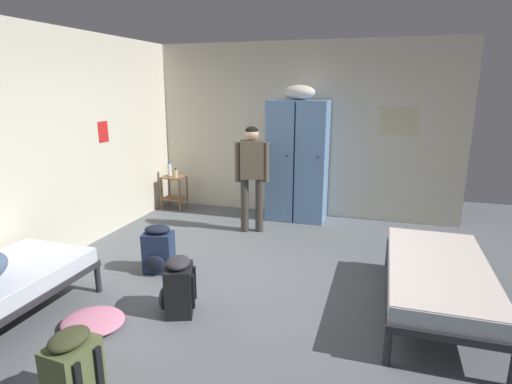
# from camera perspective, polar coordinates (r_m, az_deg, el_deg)

# --- Properties ---
(ground_plane) EXTENTS (8.51, 8.51, 0.00)m
(ground_plane) POSITION_cam_1_polar(r_m,az_deg,el_deg) (4.55, -1.02, -12.47)
(ground_plane) COLOR slate
(room_backdrop) EXTENTS (4.90, 5.38, 2.73)m
(room_backdrop) POSITION_cam_1_polar(r_m,az_deg,el_deg) (5.78, -8.97, 7.32)
(room_backdrop) COLOR beige
(room_backdrop) RESTS_ON ground_plane
(locker_bank) EXTENTS (0.90, 0.55, 2.07)m
(locker_bank) POSITION_cam_1_polar(r_m,az_deg,el_deg) (6.46, 5.72, 4.62)
(locker_bank) COLOR #6B93C6
(locker_bank) RESTS_ON ground_plane
(shelf_unit) EXTENTS (0.38, 0.30, 0.57)m
(shelf_unit) POSITION_cam_1_polar(r_m,az_deg,el_deg) (7.20, -11.18, 0.35)
(shelf_unit) COLOR brown
(shelf_unit) RESTS_ON ground_plane
(bed_right) EXTENTS (0.90, 1.90, 0.49)m
(bed_right) POSITION_cam_1_polar(r_m,az_deg,el_deg) (4.22, 23.70, -10.34)
(bed_right) COLOR #28282D
(bed_right) RESTS_ON ground_plane
(person_traveler) EXTENTS (0.46, 0.28, 1.52)m
(person_traveler) POSITION_cam_1_polar(r_m,az_deg,el_deg) (5.84, -0.57, 3.11)
(person_traveler) COLOR #3D3833
(person_traveler) RESTS_ON ground_plane
(water_bottle) EXTENTS (0.07, 0.07, 0.25)m
(water_bottle) POSITION_cam_1_polar(r_m,az_deg,el_deg) (7.18, -11.80, 3.03)
(water_bottle) COLOR white
(water_bottle) RESTS_ON shelf_unit
(lotion_bottle) EXTENTS (0.06, 0.06, 0.16)m
(lotion_bottle) POSITION_cam_1_polar(r_m,az_deg,el_deg) (7.07, -10.95, 2.55)
(lotion_bottle) COLOR beige
(lotion_bottle) RESTS_ON shelf_unit
(backpack_black) EXTENTS (0.40, 0.38, 0.55)m
(backpack_black) POSITION_cam_1_polar(r_m,az_deg,el_deg) (3.99, -10.64, -12.66)
(backpack_black) COLOR black
(backpack_black) RESTS_ON ground_plane
(backpack_olive) EXTENTS (0.36, 0.34, 0.55)m
(backpack_olive) POSITION_cam_1_polar(r_m,az_deg,el_deg) (3.17, -23.95, -21.51)
(backpack_olive) COLOR #566038
(backpack_olive) RESTS_ON ground_plane
(backpack_navy) EXTENTS (0.36, 0.38, 0.55)m
(backpack_navy) POSITION_cam_1_polar(r_m,az_deg,el_deg) (4.86, -13.24, -7.74)
(backpack_navy) COLOR navy
(backpack_navy) RESTS_ON ground_plane
(clothes_pile_pink) EXTENTS (0.56, 0.51, 0.10)m
(clothes_pile_pink) POSITION_cam_1_polar(r_m,az_deg,el_deg) (4.08, -21.47, -16.20)
(clothes_pile_pink) COLOR pink
(clothes_pile_pink) RESTS_ON ground_plane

